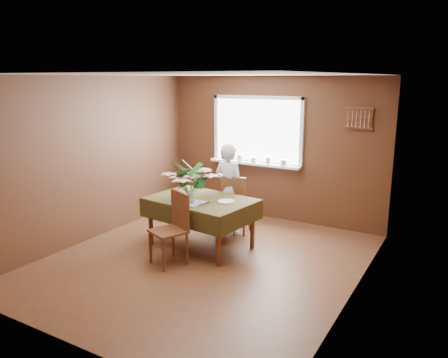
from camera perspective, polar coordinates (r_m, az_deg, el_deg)
The scene contains 15 objects.
floor at distance 6.12m, azimuth -2.63°, elevation -10.65°, with size 4.50×4.50×0.00m, color #56311D.
ceiling at distance 5.60m, azimuth -2.91°, elevation 13.47°, with size 4.50×4.50×0.00m, color white.
wall_back at distance 7.68m, azimuth 6.40°, elevation 3.93°, with size 4.00×4.00×0.00m, color brown.
wall_front at distance 4.09m, azimuth -20.17°, elevation -4.94°, with size 4.00×4.00×0.00m, color brown.
wall_left at distance 7.00m, azimuth -16.66°, elevation 2.57°, with size 4.50×4.50×0.00m, color brown.
wall_right at distance 4.96m, azimuth 17.03°, elevation -1.61°, with size 4.50×4.50×0.00m, color brown.
window_assembly at distance 7.74m, azimuth 4.26°, elevation 4.82°, with size 1.72×0.20×1.22m.
spoon_rack at distance 7.12m, azimuth 17.22°, elevation 7.59°, with size 0.44×0.05×0.33m.
dining_table at distance 6.43m, azimuth -3.06°, elevation -3.34°, with size 1.63×1.21×0.74m.
chair_far at distance 6.99m, azimuth 1.47°, elevation -3.04°, with size 0.48×0.48×0.95m.
chair_near at distance 5.92m, azimuth -6.62°, elevation -6.03°, with size 0.55×0.55×0.98m.
seated_woman at distance 6.93m, azimuth 0.67°, elevation -1.34°, with size 0.54×0.35×1.47m, color white.
flower_bouquet at distance 6.13m, azimuth -4.49°, elevation 0.02°, with size 0.62×0.62×0.53m.
side_plate at distance 6.23m, azimuth 0.28°, elevation -2.95°, with size 0.24×0.24×0.01m, color white.
table_knife at distance 6.14m, azimuth -2.61°, elevation -3.18°, with size 0.02×0.25×0.00m, color silver.
Camera 1 is at (3.05, -4.70, 2.46)m, focal length 35.00 mm.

